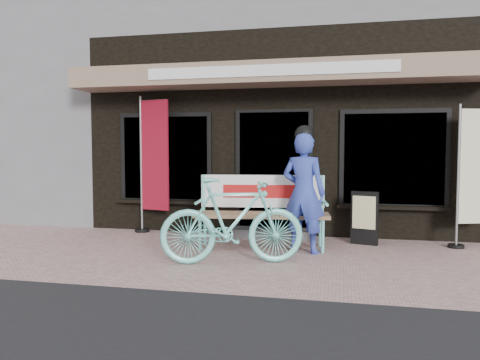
% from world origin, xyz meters
% --- Properties ---
extents(ground, '(70.00, 70.00, 0.00)m').
position_xyz_m(ground, '(0.00, 0.00, 0.00)').
color(ground, '#C29A94').
rests_on(ground, ground).
extents(storefront, '(7.00, 6.77, 6.00)m').
position_xyz_m(storefront, '(0.00, 4.96, 2.99)').
color(storefront, black).
rests_on(storefront, ground).
extents(bench, '(2.09, 0.76, 1.11)m').
position_xyz_m(bench, '(-0.04, 0.96, 0.65)').
color(bench, '#74E2D5').
rests_on(bench, ground).
extents(person, '(0.72, 0.57, 1.86)m').
position_xyz_m(person, '(0.63, 0.70, 0.91)').
color(person, '#3144AB').
rests_on(person, ground).
extents(bicycle, '(1.97, 1.07, 1.14)m').
position_xyz_m(bicycle, '(-0.23, -0.19, 0.57)').
color(bicycle, '#74E2D5').
rests_on(bicycle, ground).
extents(nobori_red, '(0.73, 0.32, 2.46)m').
position_xyz_m(nobori_red, '(-2.16, 1.74, 1.27)').
color(nobori_red, gray).
rests_on(nobori_red, ground).
extents(nobori_cream, '(0.65, 0.33, 2.19)m').
position_xyz_m(nobori_cream, '(3.11, 1.58, 1.13)').
color(nobori_cream, gray).
rests_on(nobori_cream, ground).
extents(menu_stand, '(0.43, 0.20, 0.85)m').
position_xyz_m(menu_stand, '(1.53, 1.46, 0.43)').
color(menu_stand, black).
rests_on(menu_stand, ground).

